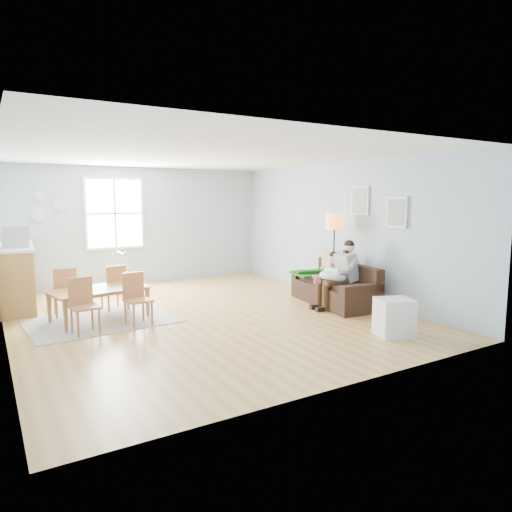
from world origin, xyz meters
TOP-DOWN VIEW (x-y plane):
  - room at (0.00, 0.00)m, footprint 8.40×9.40m
  - window at (-0.60, 3.46)m, footprint 1.32×0.08m
  - pictures at (2.97, -1.05)m, footprint 0.05×1.34m
  - wall_plates at (-2.00, 3.47)m, footprint 0.67×0.02m
  - sofa at (2.50, -0.52)m, footprint 1.06×2.00m
  - green_throw at (2.51, 0.11)m, footprint 1.00×0.86m
  - beige_pillow at (2.77, -0.06)m, footprint 0.13×0.46m
  - father at (2.35, -0.78)m, footprint 0.89×0.42m
  - nursing_pillow at (2.20, -0.76)m, footprint 0.59×0.58m
  - infant at (2.20, -0.72)m, footprint 0.18×0.36m
  - toddler at (2.46, -0.34)m, footprint 0.53×0.34m
  - floor_lamp at (2.62, -0.29)m, footprint 0.34×0.34m
  - storage_cube at (1.88, -2.50)m, footprint 0.61×0.58m
  - rug at (-1.60, 0.56)m, footprint 2.37×1.87m
  - dining_table at (-1.60, 0.56)m, footprint 1.66×1.14m
  - chair_sw at (-1.97, -0.03)m, footprint 0.42×0.42m
  - chair_se at (-1.16, 0.02)m, footprint 0.43×0.43m
  - chair_nw at (-2.05, 1.08)m, footprint 0.40×0.40m
  - chair_ne at (-1.23, 1.14)m, footprint 0.42×0.42m
  - counter at (-2.70, 2.29)m, footprint 0.72×2.08m
  - monitor at (-2.71, 1.90)m, footprint 0.41×0.39m
  - baby_swing at (-0.71, 2.67)m, footprint 0.85×0.86m

SIDE VIEW (x-z plane):
  - rug at x=-1.60m, z-range 0.00..0.01m
  - dining_table at x=-1.60m, z-range 0.00..0.53m
  - sofa at x=2.50m, z-range -0.11..0.66m
  - storage_cube at x=1.88m, z-range 0.00..0.55m
  - baby_swing at x=-0.71m, z-range -0.04..0.81m
  - chair_ne at x=-1.23m, z-range 0.05..0.86m
  - chair_se at x=-1.16m, z-range 0.05..0.88m
  - chair_sw at x=-1.97m, z-range 0.05..0.88m
  - chair_nw at x=-2.05m, z-range 0.05..0.89m
  - green_throw at x=2.51m, z-range 0.47..0.51m
  - counter at x=-2.70m, z-range 0.01..1.15m
  - nursing_pillow at x=2.20m, z-range 0.50..0.69m
  - toddler at x=2.46m, z-range 0.26..1.05m
  - father at x=2.35m, z-range 0.04..1.28m
  - infant at x=2.20m, z-range 0.62..0.75m
  - beige_pillow at x=2.77m, z-range 0.47..0.93m
  - monitor at x=-2.71m, z-range 1.15..1.53m
  - floor_lamp at x=2.62m, z-range 0.56..2.26m
  - window at x=-0.60m, z-range 0.84..2.46m
  - wall_plates at x=-2.00m, z-range 1.50..2.16m
  - pictures at x=2.97m, z-range 1.48..2.22m
  - room at x=0.00m, z-range 0.47..4.37m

